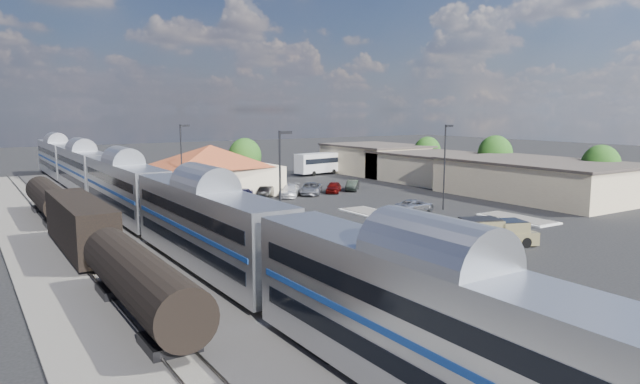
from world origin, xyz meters
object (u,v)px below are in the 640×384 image
pickup_truck (496,233)px  station_depot (210,169)px  suv (415,205)px  coach_bus (324,162)px

pickup_truck → station_depot: bearing=31.7°
station_depot → suv: bearing=-60.8°
suv → coach_bus: 36.54m
station_depot → pickup_truck: station_depot is taller
pickup_truck → suv: 15.54m
pickup_truck → suv: bearing=1.2°
station_depot → coach_bus: station_depot is taller
suv → coach_bus: size_ratio=0.43×
suv → coach_bus: bearing=-28.7°
station_depot → pickup_truck: bearing=-77.9°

